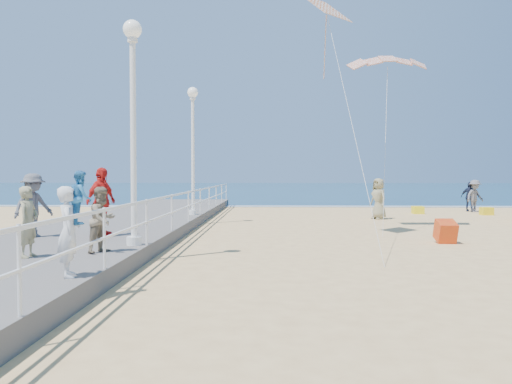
{
  "coord_description": "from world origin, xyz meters",
  "views": [
    {
      "loc": [
        -2.08,
        -11.75,
        2.08
      ],
      "look_at": [
        -2.5,
        2.0,
        1.6
      ],
      "focal_mm": 35.0,
      "sensor_mm": 36.0,
      "label": 1
    }
  ],
  "objects_px": {
    "lamp_post_mid": "(133,108)",
    "beach_chair_right": "(487,211)",
    "lamp_post_far": "(193,137)",
    "spectator_2": "(33,205)",
    "toddler_held": "(81,198)",
    "beach_walker_a": "(475,196)",
    "box_kite": "(446,233)",
    "woman_holding_toddler": "(69,232)",
    "spectator_1": "(102,220)",
    "spectator_3": "(101,202)",
    "beach_walker_b": "(470,197)",
    "beach_chair_left": "(418,210)",
    "beach_walker_c": "(378,199)",
    "spectator_6": "(28,222)"
  },
  "relations": [
    {
      "from": "lamp_post_mid",
      "to": "beach_chair_right",
      "type": "xyz_separation_m",
      "value": [
        14.36,
        14.21,
        -3.46
      ]
    },
    {
      "from": "lamp_post_far",
      "to": "spectator_2",
      "type": "height_order",
      "value": "lamp_post_far"
    },
    {
      "from": "toddler_held",
      "to": "beach_walker_a",
      "type": "xyz_separation_m",
      "value": [
        14.51,
        19.86,
        -0.8
      ]
    },
    {
      "from": "lamp_post_mid",
      "to": "toddler_held",
      "type": "distance_m",
      "value": 4.06
    },
    {
      "from": "box_kite",
      "to": "lamp_post_far",
      "type": "bearing_deg",
      "value": 146.18
    },
    {
      "from": "woman_holding_toddler",
      "to": "beach_chair_right",
      "type": "bearing_deg",
      "value": -60.06
    },
    {
      "from": "lamp_post_far",
      "to": "beach_walker_a",
      "type": "xyz_separation_m",
      "value": [
        14.61,
        7.31,
        -2.77
      ]
    },
    {
      "from": "spectator_1",
      "to": "spectator_3",
      "type": "distance_m",
      "value": 2.97
    },
    {
      "from": "spectator_1",
      "to": "beach_walker_b",
      "type": "xyz_separation_m",
      "value": [
        14.83,
        17.78,
        -0.28
      ]
    },
    {
      "from": "toddler_held",
      "to": "beach_chair_left",
      "type": "height_order",
      "value": "toddler_held"
    },
    {
      "from": "lamp_post_far",
      "to": "beach_walker_c",
      "type": "distance_m",
      "value": 9.11
    },
    {
      "from": "box_kite",
      "to": "woman_holding_toddler",
      "type": "bearing_deg",
      "value": -141.04
    },
    {
      "from": "box_kite",
      "to": "beach_chair_right",
      "type": "xyz_separation_m",
      "value": [
        5.82,
        10.77,
        -0.1
      ]
    },
    {
      "from": "woman_holding_toddler",
      "to": "beach_walker_b",
      "type": "xyz_separation_m",
      "value": [
        14.52,
        20.34,
        -0.31
      ]
    },
    {
      "from": "spectator_2",
      "to": "spectator_6",
      "type": "distance_m",
      "value": 3.5
    },
    {
      "from": "spectator_1",
      "to": "spectator_6",
      "type": "distance_m",
      "value": 1.45
    },
    {
      "from": "spectator_2",
      "to": "box_kite",
      "type": "xyz_separation_m",
      "value": [
        11.65,
        2.07,
        -0.96
      ]
    },
    {
      "from": "lamp_post_mid",
      "to": "spectator_6",
      "type": "bearing_deg",
      "value": -132.26
    },
    {
      "from": "spectator_6",
      "to": "spectator_1",
      "type": "bearing_deg",
      "value": -58.95
    },
    {
      "from": "spectator_2",
      "to": "spectator_6",
      "type": "height_order",
      "value": "spectator_2"
    },
    {
      "from": "spectator_2",
      "to": "beach_chair_left",
      "type": "xyz_separation_m",
      "value": [
        14.16,
        13.55,
        -1.06
      ]
    },
    {
      "from": "woman_holding_toddler",
      "to": "spectator_1",
      "type": "distance_m",
      "value": 2.58
    },
    {
      "from": "lamp_post_far",
      "to": "spectator_6",
      "type": "relative_size",
      "value": 3.68
    },
    {
      "from": "lamp_post_mid",
      "to": "toddler_held",
      "type": "height_order",
      "value": "lamp_post_mid"
    },
    {
      "from": "spectator_3",
      "to": "beach_walker_a",
      "type": "distance_m",
      "value": 21.68
    },
    {
      "from": "woman_holding_toddler",
      "to": "beach_walker_a",
      "type": "xyz_separation_m",
      "value": [
        14.66,
        20.01,
        -0.25
      ]
    },
    {
      "from": "woman_holding_toddler",
      "to": "box_kite",
      "type": "relative_size",
      "value": 2.49
    },
    {
      "from": "lamp_post_mid",
      "to": "lamp_post_far",
      "type": "relative_size",
      "value": 1.0
    },
    {
      "from": "spectator_1",
      "to": "box_kite",
      "type": "xyz_separation_m",
      "value": [
        8.92,
        4.59,
        -0.81
      ]
    },
    {
      "from": "beach_chair_right",
      "to": "spectator_3",
      "type": "bearing_deg",
      "value": -141.35
    },
    {
      "from": "toddler_held",
      "to": "spectator_1",
      "type": "bearing_deg",
      "value": -10.24
    },
    {
      "from": "beach_walker_a",
      "to": "beach_chair_right",
      "type": "distance_m",
      "value": 2.22
    },
    {
      "from": "spectator_2",
      "to": "beach_walker_a",
      "type": "bearing_deg",
      "value": -18.86
    },
    {
      "from": "spectator_2",
      "to": "beach_walker_b",
      "type": "xyz_separation_m",
      "value": [
        17.57,
        15.27,
        -0.42
      ]
    },
    {
      "from": "spectator_6",
      "to": "beach_walker_c",
      "type": "xyz_separation_m",
      "value": [
        9.93,
        13.48,
        -0.17
      ]
    },
    {
      "from": "spectator_3",
      "to": "beach_walker_b",
      "type": "relative_size",
      "value": 1.13
    },
    {
      "from": "spectator_6",
      "to": "spectator_3",
      "type": "bearing_deg",
      "value": -1.55
    },
    {
      "from": "spectator_2",
      "to": "beach_chair_right",
      "type": "height_order",
      "value": "spectator_2"
    },
    {
      "from": "spectator_3",
      "to": "beach_walker_a",
      "type": "xyz_separation_m",
      "value": [
        15.96,
        14.66,
        -0.44
      ]
    },
    {
      "from": "woman_holding_toddler",
      "to": "beach_chair_right",
      "type": "distance_m",
      "value": 23.02
    },
    {
      "from": "spectator_3",
      "to": "beach_chair_right",
      "type": "distance_m",
      "value": 20.16
    },
    {
      "from": "spectator_1",
      "to": "box_kite",
      "type": "height_order",
      "value": "spectator_1"
    },
    {
      "from": "spectator_1",
      "to": "beach_chair_left",
      "type": "distance_m",
      "value": 19.74
    },
    {
      "from": "beach_chair_right",
      "to": "lamp_post_far",
      "type": "bearing_deg",
      "value": -160.05
    },
    {
      "from": "woman_holding_toddler",
      "to": "spectator_2",
      "type": "bearing_deg",
      "value": 9.76
    },
    {
      "from": "lamp_post_far",
      "to": "beach_chair_left",
      "type": "xyz_separation_m",
      "value": [
        11.06,
        5.92,
        -3.46
      ]
    },
    {
      "from": "spectator_2",
      "to": "spectator_6",
      "type": "bearing_deg",
      "value": -124.6
    },
    {
      "from": "toddler_held",
      "to": "beach_walker_a",
      "type": "relative_size",
      "value": 0.5
    },
    {
      "from": "spectator_1",
      "to": "lamp_post_far",
      "type": "bearing_deg",
      "value": 22.56
    },
    {
      "from": "lamp_post_mid",
      "to": "spectator_1",
      "type": "distance_m",
      "value": 2.82
    }
  ]
}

